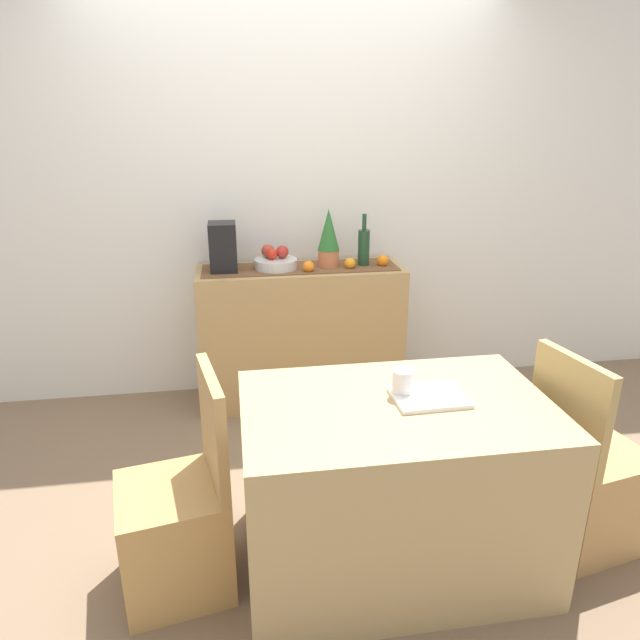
# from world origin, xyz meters

# --- Properties ---
(ground_plane) EXTENTS (6.40, 6.40, 0.02)m
(ground_plane) POSITION_xyz_m (0.00, 0.00, -0.01)
(ground_plane) COLOR #7C644C
(ground_plane) RESTS_ON ground
(room_wall_rear) EXTENTS (6.40, 0.06, 2.70)m
(room_wall_rear) POSITION_xyz_m (0.00, 1.18, 1.35)
(room_wall_rear) COLOR silver
(room_wall_rear) RESTS_ON ground
(sideboard_console) EXTENTS (1.27, 0.42, 0.89)m
(sideboard_console) POSITION_xyz_m (0.01, 0.92, 0.44)
(sideboard_console) COLOR tan
(sideboard_console) RESTS_ON ground
(table_runner) EXTENTS (1.19, 0.32, 0.01)m
(table_runner) POSITION_xyz_m (0.01, 0.92, 0.89)
(table_runner) COLOR brown
(table_runner) RESTS_ON sideboard_console
(fruit_bowl) EXTENTS (0.26, 0.26, 0.06)m
(fruit_bowl) POSITION_xyz_m (-0.14, 0.92, 0.92)
(fruit_bowl) COLOR silver
(fruit_bowl) RESTS_ON table_runner
(apple_right) EXTENTS (0.07, 0.07, 0.07)m
(apple_right) POSITION_xyz_m (-0.16, 0.91, 0.98)
(apple_right) COLOR red
(apple_right) RESTS_ON fruit_bowl
(apple_center) EXTENTS (0.08, 0.08, 0.08)m
(apple_center) POSITION_xyz_m (-0.18, 0.98, 0.99)
(apple_center) COLOR #A83A2A
(apple_center) RESTS_ON fruit_bowl
(apple_upper) EXTENTS (0.08, 0.08, 0.08)m
(apple_upper) POSITION_xyz_m (-0.10, 0.93, 0.99)
(apple_upper) COLOR #A92B25
(apple_upper) RESTS_ON fruit_bowl
(wine_bottle) EXTENTS (0.07, 0.07, 0.32)m
(wine_bottle) POSITION_xyz_m (0.41, 0.92, 1.01)
(wine_bottle) COLOR #1D3E27
(wine_bottle) RESTS_ON sideboard_console
(coffee_maker) EXTENTS (0.16, 0.18, 0.29)m
(coffee_maker) POSITION_xyz_m (-0.45, 0.92, 1.03)
(coffee_maker) COLOR black
(coffee_maker) RESTS_ON sideboard_console
(potted_plant) EXTENTS (0.13, 0.13, 0.36)m
(potted_plant) POSITION_xyz_m (0.19, 0.92, 1.07)
(potted_plant) COLOR #BD6C46
(potted_plant) RESTS_ON sideboard_console
(orange_loose_near_bowl) EXTENTS (0.07, 0.07, 0.07)m
(orange_loose_near_bowl) POSITION_xyz_m (0.31, 0.86, 0.92)
(orange_loose_near_bowl) COLOR orange
(orange_loose_near_bowl) RESTS_ON sideboard_console
(orange_loose_mid) EXTENTS (0.07, 0.07, 0.07)m
(orange_loose_mid) POSITION_xyz_m (0.52, 0.89, 0.92)
(orange_loose_mid) COLOR orange
(orange_loose_mid) RESTS_ON sideboard_console
(orange_loose_far) EXTENTS (0.07, 0.07, 0.07)m
(orange_loose_far) POSITION_xyz_m (0.05, 0.82, 0.92)
(orange_loose_far) COLOR orange
(orange_loose_far) RESTS_ON sideboard_console
(dining_table) EXTENTS (1.19, 0.77, 0.74)m
(dining_table) POSITION_xyz_m (0.20, -0.59, 0.37)
(dining_table) COLOR tan
(dining_table) RESTS_ON ground
(open_book) EXTENTS (0.29, 0.22, 0.02)m
(open_book) POSITION_xyz_m (0.33, -0.58, 0.75)
(open_book) COLOR white
(open_book) RESTS_ON dining_table
(coffee_cup) EXTENTS (0.08, 0.08, 0.11)m
(coffee_cup) POSITION_xyz_m (0.23, -0.53, 0.79)
(coffee_cup) COLOR silver
(coffee_cup) RESTS_ON dining_table
(chair_near_window) EXTENTS (0.47, 0.47, 0.90)m
(chair_near_window) POSITION_xyz_m (-0.66, -0.59, 0.27)
(chair_near_window) COLOR tan
(chair_near_window) RESTS_ON ground
(chair_by_corner) EXTENTS (0.47, 0.47, 0.90)m
(chair_by_corner) POSITION_xyz_m (1.06, -0.59, 0.27)
(chair_by_corner) COLOR tan
(chair_by_corner) RESTS_ON ground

